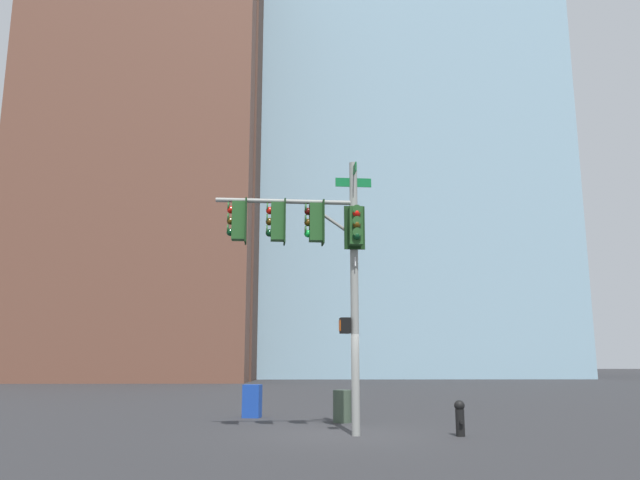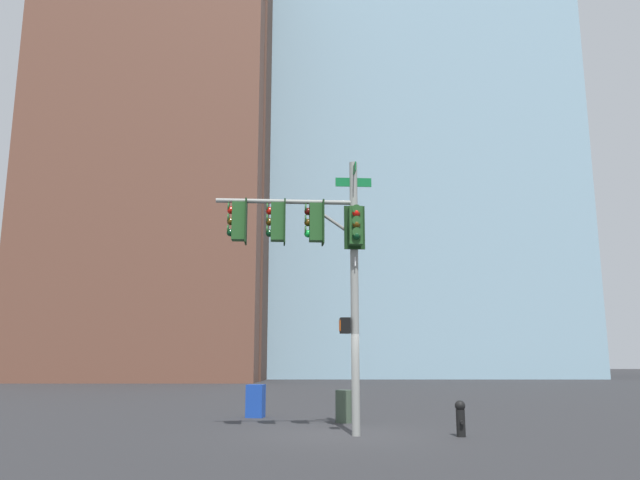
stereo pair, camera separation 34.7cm
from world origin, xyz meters
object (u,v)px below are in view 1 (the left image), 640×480
Objects in this scene: signal_pole_assembly at (315,244)px; fire_hydrant at (460,417)px; newspaper_box at (252,401)px; litter_bin at (342,406)px.

signal_pole_assembly is 8.13× the size of fire_hydrant.
fire_hydrant is at bearing 59.02° from newspaper_box.
signal_pole_assembly reaches higher than fire_hydrant.
signal_pole_assembly is 7.46× the size of litter_bin.
newspaper_box is at bearing -131.70° from fire_hydrant.
newspaper_box is (-4.96, -1.99, -4.29)m from signal_pole_assembly.
newspaper_box is at bearing -119.07° from litter_bin.
signal_pole_assembly reaches higher than newspaper_box.
signal_pole_assembly reaches higher than litter_bin.
fire_hydrant is 4.37m from litter_bin.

